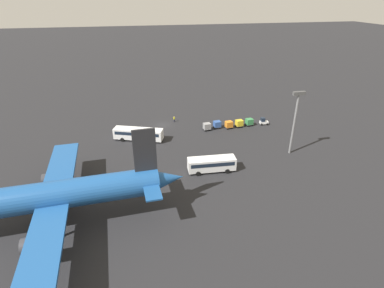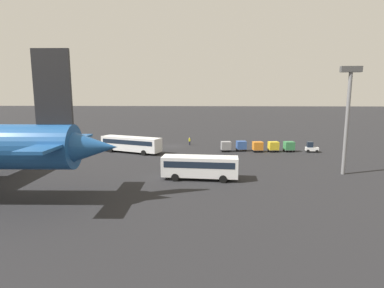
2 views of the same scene
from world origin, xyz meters
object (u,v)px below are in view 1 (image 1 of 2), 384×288
(shuttle_bus_near, at_px, (138,133))
(cargo_cart_grey, at_px, (207,126))
(shuttle_bus_far, at_px, (212,163))
(cargo_cart_yellow, at_px, (239,123))
(cargo_cart_orange, at_px, (229,124))
(worker_person, at_px, (174,119))
(cargo_cart_green, at_px, (249,122))
(baggage_tug, at_px, (263,121))
(cargo_cart_blue, at_px, (217,124))
(airplane, at_px, (45,197))

(shuttle_bus_near, height_order, cargo_cart_grey, shuttle_bus_near)
(shuttle_bus_near, xyz_separation_m, shuttle_bus_far, (-14.29, 18.66, -0.02))
(cargo_cart_yellow, height_order, cargo_cart_orange, same)
(cargo_cart_yellow, relative_size, cargo_cart_orange, 1.00)
(worker_person, xyz_separation_m, cargo_cart_green, (-20.59, 7.39, 0.32))
(baggage_tug, xyz_separation_m, cargo_cart_yellow, (7.51, 0.18, 0.25))
(shuttle_bus_far, xyz_separation_m, baggage_tug, (-21.60, -21.25, -0.92))
(baggage_tug, relative_size, worker_person, 1.45)
(cargo_cart_grey, bearing_deg, cargo_cart_yellow, -178.38)
(worker_person, xyz_separation_m, cargo_cart_blue, (-11.06, 7.14, 0.32))
(airplane, distance_m, cargo_cart_green, 57.44)
(shuttle_bus_near, bearing_deg, cargo_cart_blue, -151.24)
(cargo_cart_orange, relative_size, cargo_cart_grey, 1.00)
(airplane, relative_size, baggage_tug, 17.66)
(baggage_tug, height_order, cargo_cart_blue, baggage_tug)
(cargo_cart_green, bearing_deg, airplane, 34.30)
(cargo_cart_yellow, bearing_deg, cargo_cart_blue, -5.13)
(worker_person, bearing_deg, shuttle_bus_near, 42.70)
(shuttle_bus_far, relative_size, baggage_tug, 4.06)
(shuttle_bus_far, xyz_separation_m, worker_person, (3.32, -28.79, -0.99))
(baggage_tug, distance_m, worker_person, 26.03)
(cargo_cart_grey, bearing_deg, cargo_cart_green, -177.33)
(airplane, relative_size, cargo_cart_orange, 20.43)
(airplane, distance_m, shuttle_bus_far, 32.18)
(shuttle_bus_near, distance_m, baggage_tug, 35.99)
(cargo_cart_yellow, bearing_deg, worker_person, -23.90)
(baggage_tug, bearing_deg, cargo_cart_orange, 8.67)
(cargo_cart_orange, height_order, cargo_cart_grey, same)
(cargo_cart_yellow, distance_m, cargo_cart_orange, 3.19)
(shuttle_bus_near, distance_m, cargo_cart_grey, 18.99)
(airplane, bearing_deg, cargo_cart_green, -148.31)
(baggage_tug, bearing_deg, shuttle_bus_near, 10.31)
(cargo_cart_grey, bearing_deg, shuttle_bus_near, 6.47)
(shuttle_bus_near, distance_m, cargo_cart_green, 31.68)
(cargo_cart_orange, distance_m, cargo_cart_grey, 6.35)
(airplane, relative_size, cargo_cart_green, 20.43)
(shuttle_bus_near, bearing_deg, worker_person, -116.23)
(worker_person, distance_m, cargo_cart_blue, 13.17)
(cargo_cart_green, xyz_separation_m, cargo_cart_blue, (9.52, -0.25, 0.00))
(shuttle_bus_near, relative_size, cargo_cart_blue, 5.86)
(shuttle_bus_far, bearing_deg, cargo_cart_blue, -106.02)
(cargo_cart_green, relative_size, cargo_cart_orange, 1.00)
(shuttle_bus_far, relative_size, cargo_cart_grey, 4.70)
(cargo_cart_grey, bearing_deg, airplane, 42.47)
(cargo_cart_green, height_order, cargo_cart_yellow, same)
(baggage_tug, distance_m, cargo_cart_grey, 17.04)
(cargo_cart_green, xyz_separation_m, cargo_cart_orange, (6.35, 0.61, 0.00))
(cargo_cart_orange, bearing_deg, worker_person, -29.33)
(baggage_tug, relative_size, cargo_cart_grey, 1.16)
(shuttle_bus_far, height_order, cargo_cart_grey, shuttle_bus_far)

